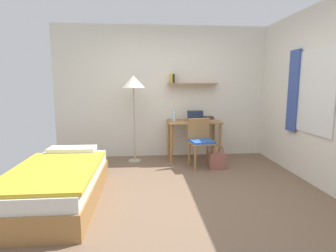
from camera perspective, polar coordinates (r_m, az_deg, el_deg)
The scene contains 11 objects.
ground_plane at distance 3.74m, azimuth 2.32°, elevation -14.19°, with size 5.28×5.28×0.00m, color brown.
wall_back at distance 5.46m, azimuth -0.27°, elevation 7.17°, with size 4.40×0.27×2.60m.
wall_right at distance 4.23m, azimuth 30.80°, elevation 5.45°, with size 0.10×4.40×2.60m.
bed at distance 3.67m, azimuth -22.22°, elevation -11.33°, with size 0.98×1.85×0.54m.
desk at distance 5.27m, azimuth 5.46°, elevation -0.48°, with size 1.02×0.57×0.76m.
desk_chair at distance 4.81m, azimuth 6.95°, elevation -2.96°, with size 0.48×0.45×0.86m.
standing_lamp at distance 5.03m, azimuth -7.35°, elevation 8.44°, with size 0.42×0.42×1.62m.
laptop at distance 5.26m, azimuth 5.89°, elevation 1.64°, with size 0.33×0.21×0.20m.
water_bottle at distance 5.15m, azimuth 1.28°, elevation 2.24°, with size 0.07×0.07×0.23m, color silver.
book_stack at distance 5.36m, azimuth 8.62°, elevation 1.60°, with size 0.18×0.24×0.08m.
handbag at distance 4.79m, azimuth 10.46°, elevation -7.18°, with size 0.28×0.12×0.43m.
Camera 1 is at (-0.45, -3.41, 1.47)m, focal length 28.76 mm.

